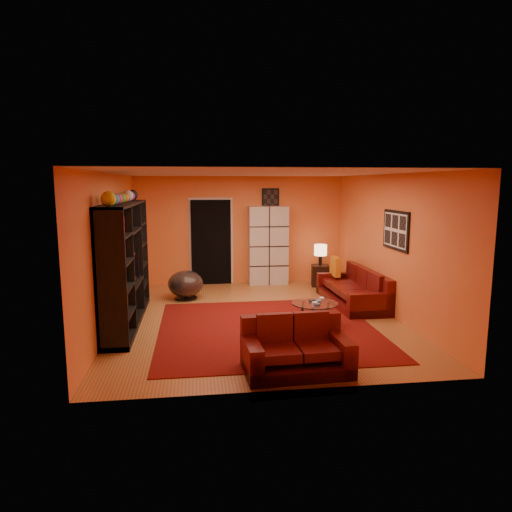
{
  "coord_description": "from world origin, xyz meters",
  "views": [
    {
      "loc": [
        -1.06,
        -7.99,
        2.42
      ],
      "look_at": [
        0.01,
        0.1,
        1.12
      ],
      "focal_mm": 32.0,
      "sensor_mm": 36.0,
      "label": 1
    }
  ],
  "objects": [
    {
      "name": "floor",
      "position": [
        0.0,
        0.0,
        0.0
      ],
      "size": [
        6.0,
        6.0,
        0.0
      ],
      "primitive_type": "plane",
      "color": "#935C2D",
      "rests_on": "ground"
    },
    {
      "name": "tv",
      "position": [
        -2.23,
        -0.03,
        0.98
      ],
      "size": [
        0.91,
        0.12,
        0.53
      ],
      "primitive_type": "imported",
      "rotation": [
        0.0,
        0.0,
        1.57
      ],
      "color": "black",
      "rests_on": "entertainment_unit"
    },
    {
      "name": "loveseat",
      "position": [
        0.19,
        -2.42,
        0.29
      ],
      "size": [
        1.39,
        0.87,
        0.85
      ],
      "rotation": [
        0.0,
        0.0,
        1.62
      ],
      "color": "#48090A",
      "rests_on": "rug"
    },
    {
      "name": "table_lamp",
      "position": [
        1.86,
        2.39,
        0.85
      ],
      "size": [
        0.3,
        0.3,
        0.5
      ],
      "color": "black",
      "rests_on": "side_table"
    },
    {
      "name": "wall_back",
      "position": [
        0.0,
        3.0,
        1.3
      ],
      "size": [
        6.0,
        0.0,
        6.0
      ],
      "primitive_type": "plane",
      "rotation": [
        1.57,
        0.0,
        0.0
      ],
      "color": "orange",
      "rests_on": "floor"
    },
    {
      "name": "coffee_table",
      "position": [
        0.93,
        -0.62,
        0.36
      ],
      "size": [
        0.79,
        0.79,
        0.4
      ],
      "rotation": [
        0.0,
        0.0,
        0.27
      ],
      "color": "silver",
      "rests_on": "floor"
    },
    {
      "name": "side_table",
      "position": [
        1.86,
        2.39,
        0.25
      ],
      "size": [
        0.47,
        0.47,
        0.5
      ],
      "primitive_type": "cube",
      "rotation": [
        0.0,
        0.0,
        -0.19
      ],
      "color": "black",
      "rests_on": "floor"
    },
    {
      "name": "entertainment_unit",
      "position": [
        -2.27,
        0.0,
        1.05
      ],
      "size": [
        0.45,
        3.0,
        2.1
      ],
      "primitive_type": "cube",
      "color": "black",
      "rests_on": "floor"
    },
    {
      "name": "storage_cabinet",
      "position": [
        0.66,
        2.8,
        0.94
      ],
      "size": [
        0.95,
        0.43,
        1.89
      ],
      "primitive_type": "cube",
      "rotation": [
        0.0,
        0.0,
        0.01
      ],
      "color": "beige",
      "rests_on": "floor"
    },
    {
      "name": "throw_pillow",
      "position": [
        1.95,
        1.49,
        0.63
      ],
      "size": [
        0.12,
        0.42,
        0.42
      ],
      "primitive_type": "cube",
      "color": "orange",
      "rests_on": "sofa"
    },
    {
      "name": "rug",
      "position": [
        0.1,
        -0.7,
        0.01
      ],
      "size": [
        3.6,
        3.6,
        0.01
      ],
      "primitive_type": "cube",
      "color": "#510A09",
      "rests_on": "floor"
    },
    {
      "name": "wall_art_right",
      "position": [
        2.48,
        -0.3,
        1.6
      ],
      "size": [
        0.03,
        1.0,
        0.7
      ],
      "primitive_type": "cube",
      "color": "black",
      "rests_on": "wall_right"
    },
    {
      "name": "wall_front",
      "position": [
        0.0,
        -3.0,
        1.3
      ],
      "size": [
        6.0,
        0.0,
        6.0
      ],
      "primitive_type": "plane",
      "rotation": [
        -1.57,
        0.0,
        0.0
      ],
      "color": "orange",
      "rests_on": "floor"
    },
    {
      "name": "doorway",
      "position": [
        -0.7,
        2.96,
        1.02
      ],
      "size": [
        0.95,
        0.1,
        2.04
      ],
      "primitive_type": "cube",
      "color": "black",
      "rests_on": "floor"
    },
    {
      "name": "bowl_chair",
      "position": [
        -1.3,
        1.53,
        0.32
      ],
      "size": [
        0.75,
        0.75,
        0.6
      ],
      "color": "black",
      "rests_on": "floor"
    },
    {
      "name": "wall_left",
      "position": [
        -2.5,
        0.0,
        1.3
      ],
      "size": [
        0.0,
        6.0,
        6.0
      ],
      "primitive_type": "plane",
      "rotation": [
        1.57,
        0.0,
        1.57
      ],
      "color": "orange",
      "rests_on": "floor"
    },
    {
      "name": "wall_right",
      "position": [
        2.5,
        0.0,
        1.3
      ],
      "size": [
        0.0,
        6.0,
        6.0
      ],
      "primitive_type": "plane",
      "rotation": [
        1.57,
        0.0,
        -1.57
      ],
      "color": "orange",
      "rests_on": "floor"
    },
    {
      "name": "wall_art_back",
      "position": [
        0.75,
        2.98,
        2.05
      ],
      "size": [
        0.42,
        0.03,
        0.52
      ],
      "primitive_type": "cube",
      "color": "black",
      "rests_on": "wall_back"
    },
    {
      "name": "sofa",
      "position": [
        2.14,
        0.67,
        0.29
      ],
      "size": [
        0.91,
        2.14,
        0.85
      ],
      "rotation": [
        0.0,
        0.0,
        0.02
      ],
      "color": "#48090A",
      "rests_on": "rug"
    },
    {
      "name": "ceiling",
      "position": [
        0.0,
        0.0,
        2.6
      ],
      "size": [
        6.0,
        6.0,
        0.0
      ],
      "primitive_type": "plane",
      "rotation": [
        3.14,
        0.0,
        0.0
      ],
      "color": "white",
      "rests_on": "wall_back"
    }
  ]
}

